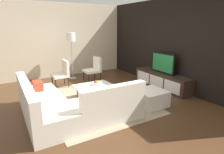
% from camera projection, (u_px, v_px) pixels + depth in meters
% --- Properties ---
extents(ground_plane, '(14.00, 14.00, 0.00)m').
position_uv_depth(ground_plane, '(95.00, 102.00, 5.04)').
color(ground_plane, '#4C301C').
extents(feature_wall_back, '(6.40, 0.12, 2.80)m').
position_uv_depth(feature_wall_back, '(171.00, 44.00, 5.99)').
color(feature_wall_back, black).
rests_on(feature_wall_back, ground).
extents(side_wall_left, '(0.12, 5.20, 2.80)m').
position_uv_depth(side_wall_left, '(63.00, 40.00, 7.42)').
color(side_wall_left, beige).
rests_on(side_wall_left, ground).
extents(area_rug, '(3.21, 2.47, 0.01)m').
position_uv_depth(area_rug, '(93.00, 101.00, 5.12)').
color(area_rug, tan).
rests_on(area_rug, ground).
extents(media_console, '(2.10, 0.49, 0.50)m').
position_uv_depth(media_console, '(162.00, 80.00, 6.15)').
color(media_console, '#332319').
rests_on(media_console, ground).
extents(television, '(0.95, 0.06, 0.65)m').
position_uv_depth(television, '(163.00, 63.00, 6.00)').
color(television, black).
rests_on(television, media_console).
extents(sectional_couch, '(2.29, 2.29, 0.84)m').
position_uv_depth(sectional_couch, '(68.00, 106.00, 4.12)').
color(sectional_couch, silver).
rests_on(sectional_couch, ground).
extents(coffee_table, '(1.07, 1.00, 0.38)m').
position_uv_depth(coffee_table, '(96.00, 93.00, 5.12)').
color(coffee_table, '#332319').
rests_on(coffee_table, ground).
extents(accent_chair_near, '(0.55, 0.50, 0.87)m').
position_uv_depth(accent_chair_near, '(62.00, 72.00, 6.25)').
color(accent_chair_near, '#332319').
rests_on(accent_chair_near, ground).
extents(floor_lamp, '(0.31, 0.31, 1.72)m').
position_uv_depth(floor_lamp, '(71.00, 40.00, 6.90)').
color(floor_lamp, '#A5A5AA').
rests_on(floor_lamp, ground).
extents(ottoman, '(0.70, 0.70, 0.40)m').
position_uv_depth(ottoman, '(151.00, 98.00, 4.81)').
color(ottoman, silver).
rests_on(ottoman, ground).
extents(fruit_bowl, '(0.28, 0.28, 0.14)m').
position_uv_depth(fruit_bowl, '(97.00, 83.00, 5.25)').
color(fruit_bowl, silver).
rests_on(fruit_bowl, coffee_table).
extents(accent_chair_far, '(0.54, 0.53, 0.87)m').
position_uv_depth(accent_chair_far, '(94.00, 68.00, 6.89)').
color(accent_chair_far, '#332319').
rests_on(accent_chair_far, ground).
extents(book_stack, '(0.18, 0.15, 0.06)m').
position_uv_depth(book_stack, '(96.00, 89.00, 4.82)').
color(book_stack, '#CCB78C').
rests_on(book_stack, coffee_table).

